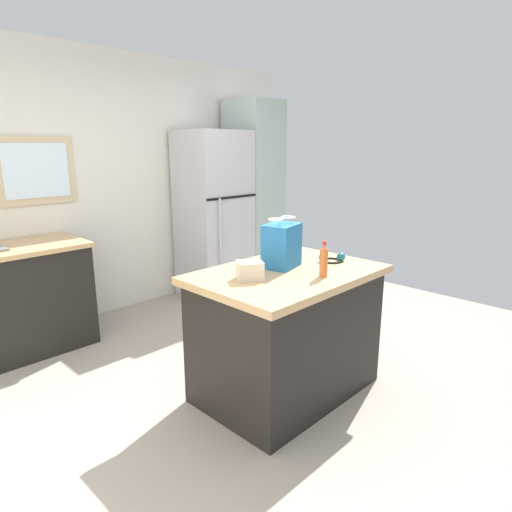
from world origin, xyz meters
TOP-DOWN VIEW (x-y plane):
  - ground at (0.00, 0.00)m, footprint 5.81×5.81m
  - back_wall at (-0.01, 2.21)m, footprint 4.84×0.13m
  - kitchen_island at (0.03, -0.21)m, footprint 1.27×0.87m
  - refrigerator at (1.10, 1.82)m, footprint 0.73×0.66m
  - tall_cabinet at (1.75, 1.82)m, footprint 0.53×0.59m
  - sink_counter at (-1.15, 1.82)m, footprint 1.26×0.66m
  - shopping_bag at (0.07, -0.11)m, footprint 0.29×0.25m
  - small_box at (-0.29, -0.16)m, footprint 0.21×0.20m
  - bottle at (0.08, -0.46)m, footprint 0.05×0.05m
  - ear_defenders at (0.44, -0.28)m, footprint 0.21×0.21m

SIDE VIEW (x-z plane):
  - ground at x=0.00m, z-range 0.00..0.00m
  - kitchen_island at x=0.03m, z-range 0.00..0.90m
  - sink_counter at x=-1.15m, z-range -0.08..1.02m
  - ear_defenders at x=0.44m, z-range 0.89..0.95m
  - refrigerator at x=1.10m, z-range 0.00..1.88m
  - small_box at x=-0.29m, z-range 0.90..1.01m
  - bottle at x=0.08m, z-range 0.88..1.12m
  - shopping_bag at x=0.07m, z-range 0.88..1.22m
  - tall_cabinet at x=1.75m, z-range 0.00..2.24m
  - back_wall at x=-0.01m, z-range 0.00..2.64m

